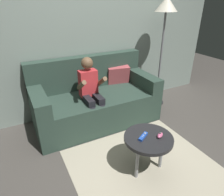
{
  "coord_description": "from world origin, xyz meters",
  "views": [
    {
      "loc": [
        -1.03,
        -1.28,
        1.63
      ],
      "look_at": [
        -0.08,
        0.55,
        0.61
      ],
      "focal_mm": 32.48,
      "sensor_mm": 36.0,
      "label": 1
    }
  ],
  "objects_px": {
    "person_seated_on_couch": "(91,91)",
    "coffee_table": "(148,141)",
    "game_remote_blue_near_edge": "(143,136)",
    "floor_lamp": "(166,13)",
    "couch": "(95,100)",
    "nunchuk_pink": "(160,135)"
  },
  "relations": [
    {
      "from": "person_seated_on_couch",
      "to": "coffee_table",
      "type": "relative_size",
      "value": 2.03
    },
    {
      "from": "game_remote_blue_near_edge",
      "to": "coffee_table",
      "type": "bearing_deg",
      "value": -15.7
    },
    {
      "from": "floor_lamp",
      "to": "person_seated_on_couch",
      "type": "bearing_deg",
      "value": -171.23
    },
    {
      "from": "game_remote_blue_near_edge",
      "to": "person_seated_on_couch",
      "type": "bearing_deg",
      "value": 98.8
    },
    {
      "from": "person_seated_on_couch",
      "to": "floor_lamp",
      "type": "bearing_deg",
      "value": 8.77
    },
    {
      "from": "coffee_table",
      "to": "floor_lamp",
      "type": "distance_m",
      "value": 1.91
    },
    {
      "from": "coffee_table",
      "to": "floor_lamp",
      "type": "xyz_separation_m",
      "value": [
        1.07,
        1.16,
        1.07
      ]
    },
    {
      "from": "couch",
      "to": "person_seated_on_couch",
      "type": "distance_m",
      "value": 0.33
    },
    {
      "from": "couch",
      "to": "coffee_table",
      "type": "xyz_separation_m",
      "value": [
        0.07,
        -1.15,
        0.05
      ]
    },
    {
      "from": "nunchuk_pink",
      "to": "floor_lamp",
      "type": "distance_m",
      "value": 1.85
    },
    {
      "from": "couch",
      "to": "game_remote_blue_near_edge",
      "type": "height_order",
      "value": "couch"
    },
    {
      "from": "game_remote_blue_near_edge",
      "to": "floor_lamp",
      "type": "bearing_deg",
      "value": 45.73
    },
    {
      "from": "coffee_table",
      "to": "couch",
      "type": "bearing_deg",
      "value": 93.72
    },
    {
      "from": "couch",
      "to": "game_remote_blue_near_edge",
      "type": "xyz_separation_m",
      "value": [
        0.02,
        -1.14,
        0.11
      ]
    },
    {
      "from": "floor_lamp",
      "to": "game_remote_blue_near_edge",
      "type": "bearing_deg",
      "value": -134.27
    },
    {
      "from": "coffee_table",
      "to": "nunchuk_pink",
      "type": "height_order",
      "value": "nunchuk_pink"
    },
    {
      "from": "person_seated_on_couch",
      "to": "couch",
      "type": "bearing_deg",
      "value": 55.91
    },
    {
      "from": "game_remote_blue_near_edge",
      "to": "nunchuk_pink",
      "type": "distance_m",
      "value": 0.16
    },
    {
      "from": "couch",
      "to": "coffee_table",
      "type": "bearing_deg",
      "value": -86.28
    },
    {
      "from": "couch",
      "to": "person_seated_on_couch",
      "type": "bearing_deg",
      "value": -124.09
    },
    {
      "from": "game_remote_blue_near_edge",
      "to": "nunchuk_pink",
      "type": "relative_size",
      "value": 1.39
    },
    {
      "from": "game_remote_blue_near_edge",
      "to": "couch",
      "type": "bearing_deg",
      "value": 91.14
    }
  ]
}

